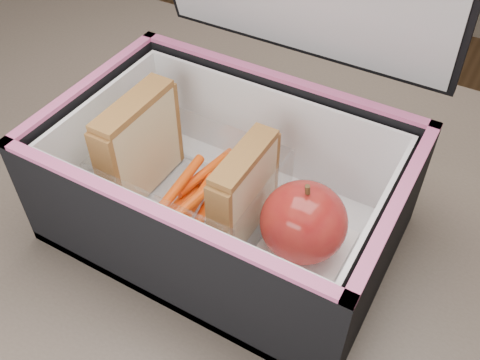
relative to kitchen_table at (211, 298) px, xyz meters
The scene contains 8 objects.
kitchen_table is the anchor object (origin of this frame).
lunch_bag 0.16m from the kitchen_table, 84.16° to the left, with size 0.32×0.27×0.31m.
plastic_tub 0.15m from the kitchen_table, 141.09° to the left, with size 0.16×0.12×0.07m, color white, non-canonical shape.
sandwich_left 0.19m from the kitchen_table, 163.44° to the left, with size 0.03×0.10×0.11m.
sandwich_right 0.16m from the kitchen_table, 48.47° to the left, with size 0.02×0.08×0.10m.
carrot_sticks 0.13m from the kitchen_table, 144.54° to the left, with size 0.05×0.14×0.03m.
paper_napkin 0.14m from the kitchen_table, 19.88° to the left, with size 0.08×0.08×0.01m, color white.
red_apple 0.17m from the kitchen_table, 17.81° to the left, with size 0.09×0.09×0.08m.
Camera 1 is at (0.19, -0.27, 1.16)m, focal length 40.00 mm.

